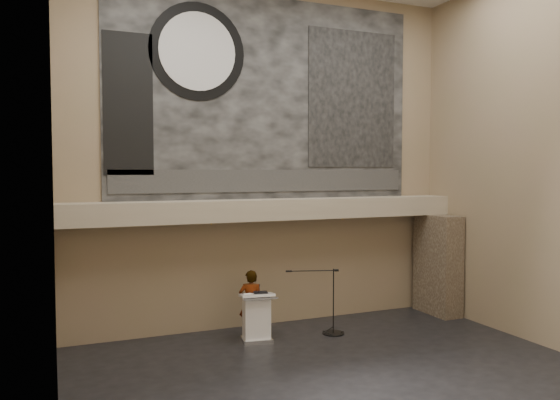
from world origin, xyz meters
name	(u,v)px	position (x,y,z in m)	size (l,w,h in m)	color
floor	(346,378)	(0.00, 0.00, 0.00)	(10.00, 10.00, 0.00)	black
wall_back	(268,157)	(0.00, 4.00, 4.25)	(10.00, 0.02, 8.50)	#887856
wall_front	(519,140)	(0.00, -4.00, 4.25)	(10.00, 0.02, 8.50)	#887856
wall_left	(53,147)	(-5.00, 0.00, 4.25)	(0.02, 8.00, 8.50)	#887856
wall_right	(547,155)	(5.00, 0.00, 4.25)	(0.02, 8.00, 8.50)	#887856
soffit	(274,209)	(0.00, 3.60, 2.95)	(10.00, 0.80, 0.50)	#9F927B
sprinkler_left	(211,223)	(-1.60, 3.55, 2.67)	(0.04, 0.04, 0.06)	#B2893D
sprinkler_right	(342,218)	(1.90, 3.55, 2.67)	(0.04, 0.04, 0.06)	#B2893D
banner	(268,99)	(0.00, 3.97, 5.70)	(8.00, 0.05, 5.00)	black
banner_text_strip	(269,181)	(0.00, 3.93, 3.65)	(7.76, 0.02, 0.55)	#2D2D2D
banner_clock_rim	(197,52)	(-1.80, 3.93, 6.70)	(2.30, 2.30, 0.02)	black
banner_clock_face	(198,51)	(-1.80, 3.91, 6.70)	(1.84, 1.84, 0.02)	silver
banner_building_print	(353,99)	(2.40, 3.93, 5.80)	(2.60, 0.02, 3.60)	black
banner_brick_print	(128,104)	(-3.40, 3.93, 5.40)	(1.10, 0.02, 3.20)	black
stone_pier	(438,264)	(4.65, 3.15, 1.35)	(0.60, 1.40, 2.70)	#46382B
lectern	(257,317)	(-0.77, 2.75, 0.55)	(0.82, 0.63, 1.14)	silver
binder	(261,293)	(-0.68, 2.72, 1.12)	(0.31, 0.25, 0.04)	black
papers	(250,295)	(-0.95, 2.71, 1.10)	(0.19, 0.26, 0.01)	white
speaker_person	(251,303)	(-0.77, 3.13, 0.79)	(0.58, 0.38, 1.58)	silver
mic_stand	(332,324)	(1.09, 2.59, 0.23)	(1.35, 0.60, 1.57)	black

